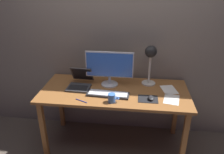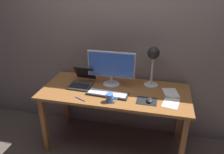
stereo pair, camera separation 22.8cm
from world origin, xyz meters
name	(u,v)px [view 2 (the right image)]	position (x,y,z in m)	size (l,w,h in m)	color
ground_plane	(115,143)	(0.00, 0.00, 0.00)	(4.80, 4.80, 0.00)	brown
back_wall	(123,31)	(0.00, 0.40, 1.30)	(4.80, 0.06, 2.60)	gray
desk	(115,97)	(0.00, 0.00, 0.66)	(1.60, 0.70, 0.74)	#935B2D
monitor	(111,67)	(-0.07, 0.12, 0.96)	(0.53, 0.19, 0.39)	silver
keyboard_main	(107,94)	(-0.06, -0.12, 0.75)	(0.45, 0.17, 0.03)	#28282B
laptop	(82,80)	(-0.39, 0.06, 0.80)	(0.26, 0.32, 0.20)	#38383A
desk_lamp	(153,58)	(0.37, 0.20, 1.07)	(0.16, 0.16, 0.45)	beige
mousepad	(147,101)	(0.36, -0.15, 0.74)	(0.20, 0.16, 0.00)	black
mouse	(150,100)	(0.39, -0.16, 0.76)	(0.06, 0.10, 0.03)	#28282B
coffee_mug	(110,98)	(0.01, -0.25, 0.78)	(0.11, 0.07, 0.09)	#3F72CC
paper_sheet_near_mouse	(171,103)	(0.59, -0.13, 0.74)	(0.15, 0.21, 0.00)	white
paper_sheet_by_keyboard	(171,93)	(0.59, 0.08, 0.74)	(0.15, 0.21, 0.00)	white
pen	(80,99)	(-0.30, -0.27, 0.74)	(0.01, 0.01, 0.14)	#2633A5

